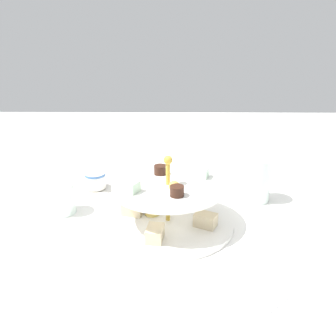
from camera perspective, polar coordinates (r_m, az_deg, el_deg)
name	(u,v)px	position (r m, az deg, el deg)	size (l,w,h in m)	color
ground_plane	(168,224)	(0.84, 0.00, -8.89)	(2.40, 2.40, 0.00)	white
tiered_serving_stand	(168,207)	(0.82, -0.02, -6.24)	(0.31, 0.31, 0.17)	white
water_glass_tall_right	(258,180)	(0.96, 14.17, -1.84)	(0.07, 0.07, 0.12)	silver
water_glass_short_left	(62,198)	(0.91, -16.64, -4.69)	(0.06, 0.06, 0.08)	silver
teacup_with_saucer	(96,182)	(1.02, -11.53, -2.15)	(0.09, 0.09, 0.05)	white
butter_knife_left	(283,298)	(0.67, 17.93, -19.15)	(0.17, 0.01, 0.00)	silver
butter_knife_right	(166,172)	(1.13, -0.33, -0.71)	(0.17, 0.01, 0.00)	silver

